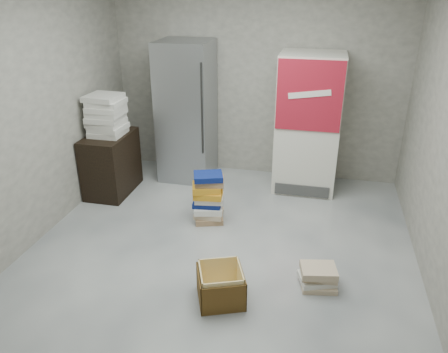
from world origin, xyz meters
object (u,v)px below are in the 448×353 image
Objects in this scene: wood_shelf at (111,164)px; phonebook_stack_main at (208,198)px; cardboard_box at (221,287)px; steel_fridge at (187,112)px; coke_cooler at (308,123)px.

wood_shelf is 1.31× the size of phonebook_stack_main.
phonebook_stack_main is 1.41m from cardboard_box.
steel_fridge is 2.87m from cardboard_box.
steel_fridge is 2.37× the size of wood_shelf.
wood_shelf is 2.64m from cardboard_box.
steel_fridge is 3.10× the size of phonebook_stack_main.
coke_cooler is at bearing 16.28° from wood_shelf.
steel_fridge reaches higher than cardboard_box.
wood_shelf is at bearing -138.69° from steel_fridge.
coke_cooler reaches higher than cardboard_box.
coke_cooler is 1.70m from phonebook_stack_main.
coke_cooler is (1.65, -0.01, -0.05)m from steel_fridge.
cardboard_box is (1.91, -1.80, -0.27)m from wood_shelf.
wood_shelf reaches higher than cardboard_box.
cardboard_box is (-0.57, -2.53, -0.77)m from coke_cooler.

